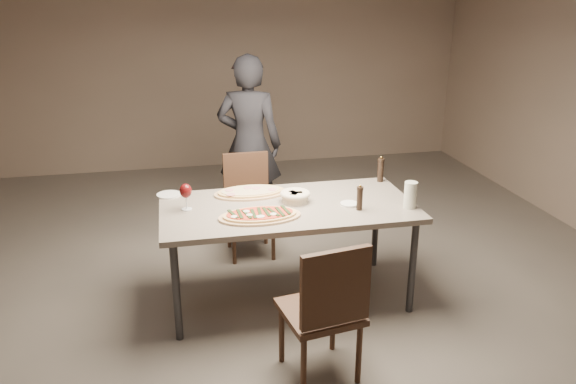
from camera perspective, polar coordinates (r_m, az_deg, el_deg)
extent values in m
plane|color=#5E5851|center=(4.33, 0.00, -10.62)|extent=(7.00, 7.00, 0.00)
plane|color=gray|center=(7.23, -5.96, 13.54)|extent=(6.00, 0.00, 6.00)
cube|color=gray|center=(4.01, 0.00, -1.61)|extent=(1.80, 0.90, 0.04)
cylinder|color=#333335|center=(3.76, -11.28, -9.92)|extent=(0.05, 0.05, 0.71)
cylinder|color=#333335|center=(4.09, 12.53, -7.46)|extent=(0.05, 0.05, 0.71)
cylinder|color=#333335|center=(4.42, -11.52, -5.18)|extent=(0.05, 0.05, 0.71)
cylinder|color=#333335|center=(4.70, 8.89, -3.44)|extent=(0.05, 0.05, 0.71)
ellipsoid|color=white|center=(3.74, -3.94, -2.30)|extent=(0.05, 0.05, 0.01)
ellipsoid|color=white|center=(3.80, -4.27, -1.93)|extent=(0.05, 0.05, 0.01)
ellipsoid|color=white|center=(3.75, -1.48, -2.21)|extent=(0.05, 0.05, 0.01)
ellipsoid|color=white|center=(3.71, -2.95, -2.46)|extent=(0.05, 0.05, 0.01)
ellipsoid|color=white|center=(3.72, -5.50, -2.46)|extent=(0.05, 0.05, 0.01)
ellipsoid|color=white|center=(3.71, -2.73, -2.44)|extent=(0.05, 0.05, 0.01)
cube|color=#1E3014|center=(3.77, -5.62, -2.23)|extent=(0.06, 0.16, 0.01)
cube|color=#1E3014|center=(3.76, -4.92, -2.23)|extent=(0.03, 0.16, 0.01)
cube|color=#1E3014|center=(3.76, -4.21, -2.25)|extent=(0.05, 0.16, 0.01)
cube|color=#1E3014|center=(3.76, -3.52, -2.22)|extent=(0.02, 0.16, 0.01)
cube|color=#1E3014|center=(3.79, -2.90, -2.04)|extent=(0.03, 0.16, 0.01)
cube|color=#1E3014|center=(3.79, -2.21, -2.02)|extent=(0.04, 0.16, 0.01)
cube|color=#1E3014|center=(3.78, -1.50, -2.04)|extent=(0.07, 0.16, 0.01)
cube|color=#1E3014|center=(3.79, -0.83, -1.99)|extent=(0.04, 0.16, 0.01)
cube|color=#1E3014|center=(3.82, -0.24, -1.80)|extent=(0.05, 0.16, 0.01)
cylinder|color=pink|center=(4.12, -5.83, -0.25)|extent=(0.06, 0.06, 0.00)
cylinder|color=pink|center=(4.21, -6.00, 0.20)|extent=(0.06, 0.06, 0.00)
cylinder|color=pink|center=(4.25, -4.12, 0.45)|extent=(0.06, 0.06, 0.00)
cylinder|color=pink|center=(4.21, -1.61, 0.28)|extent=(0.06, 0.06, 0.00)
cylinder|color=pink|center=(4.24, -3.26, 0.40)|extent=(0.06, 0.06, 0.00)
cylinder|color=beige|center=(4.05, 0.73, -0.52)|extent=(0.19, 0.19, 0.07)
torus|color=beige|center=(4.04, 0.73, -0.18)|extent=(0.22, 0.22, 0.03)
cube|color=#AC7E45|center=(4.05, 1.08, -0.29)|extent=(0.06, 0.05, 0.04)
cube|color=#AC7E45|center=(4.06, 0.48, -0.23)|extent=(0.07, 0.07, 0.04)
cube|color=#AC7E45|center=(4.02, 0.62, -0.44)|extent=(0.07, 0.07, 0.04)
cylinder|color=white|center=(4.02, 6.24, -1.22)|extent=(0.13, 0.13, 0.01)
cylinder|color=olive|center=(4.02, 6.24, -1.17)|extent=(0.09, 0.09, 0.00)
cylinder|color=black|center=(4.52, 9.39, 2.10)|extent=(0.05, 0.05, 0.17)
cylinder|color=black|center=(4.50, 9.45, 3.25)|extent=(0.05, 0.05, 0.02)
sphere|color=gold|center=(4.49, 9.47, 3.50)|extent=(0.02, 0.02, 0.02)
cylinder|color=black|center=(3.92, 7.29, -0.78)|extent=(0.04, 0.04, 0.15)
cylinder|color=black|center=(3.89, 7.34, 0.38)|extent=(0.05, 0.05, 0.02)
sphere|color=gold|center=(3.89, 7.35, 0.62)|extent=(0.02, 0.02, 0.02)
cylinder|color=silver|center=(4.02, 12.33, -0.29)|extent=(0.09, 0.09, 0.19)
cylinder|color=silver|center=(3.98, -10.23, -1.73)|extent=(0.07, 0.07, 0.01)
cylinder|color=silver|center=(3.96, -10.28, -1.08)|extent=(0.01, 0.01, 0.09)
ellipsoid|color=#4E0B0C|center=(3.93, -10.36, 0.12)|extent=(0.09, 0.09, 0.10)
cylinder|color=white|center=(4.28, -12.03, -0.27)|extent=(0.18, 0.18, 0.01)
cube|color=#3F271A|center=(3.37, 3.26, -12.05)|extent=(0.49, 0.49, 0.04)
cylinder|color=#3F271A|center=(3.31, 1.59, -17.38)|extent=(0.04, 0.04, 0.40)
cylinder|color=#3F271A|center=(3.43, 7.21, -15.96)|extent=(0.04, 0.04, 0.40)
cylinder|color=#3F271A|center=(3.57, -0.65, -14.19)|extent=(0.04, 0.04, 0.40)
cylinder|color=#3F271A|center=(3.69, 4.58, -13.04)|extent=(0.04, 0.04, 0.40)
cube|color=#3F271A|center=(3.09, 4.86, -9.69)|extent=(0.41, 0.10, 0.45)
cube|color=#3F271A|center=(4.84, -3.88, -1.92)|extent=(0.42, 0.42, 0.04)
cylinder|color=#3F271A|center=(5.10, -2.27, -3.27)|extent=(0.03, 0.03, 0.38)
cylinder|color=#3F271A|center=(5.05, -6.03, -3.60)|extent=(0.03, 0.03, 0.38)
cylinder|color=#3F271A|center=(4.80, -1.51, -4.82)|extent=(0.03, 0.03, 0.38)
cylinder|color=#3F271A|center=(4.75, -5.50, -5.19)|extent=(0.03, 0.03, 0.38)
cube|color=#3F271A|center=(4.92, -4.31, 1.60)|extent=(0.39, 0.04, 0.43)
imported|color=black|center=(5.27, -3.96, 4.88)|extent=(0.71, 0.58, 1.66)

